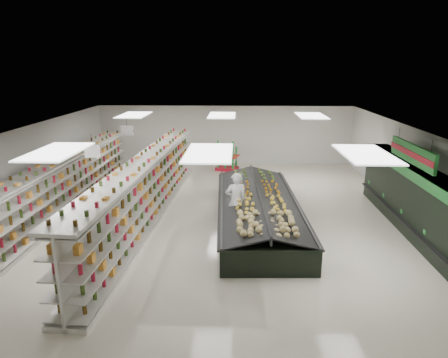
{
  "coord_description": "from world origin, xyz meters",
  "views": [
    {
      "loc": [
        0.76,
        -14.05,
        5.33
      ],
      "look_at": [
        0.23,
        0.15,
        1.28
      ],
      "focal_mm": 32.0,
      "sensor_mm": 36.0,
      "label": 1
    }
  ],
  "objects_px": {
    "gondola_left": "(69,184)",
    "soda_endcap": "(227,157)",
    "shopper_main": "(236,201)",
    "gondola_center": "(147,192)",
    "produce_island": "(258,208)",
    "shopper_background": "(160,163)"
  },
  "relations": [
    {
      "from": "gondola_left",
      "to": "soda_endcap",
      "type": "height_order",
      "value": "gondola_left"
    },
    {
      "from": "gondola_center",
      "to": "shopper_background",
      "type": "distance_m",
      "value": 5.58
    },
    {
      "from": "shopper_main",
      "to": "produce_island",
      "type": "bearing_deg",
      "value": -151.88
    },
    {
      "from": "gondola_left",
      "to": "shopper_main",
      "type": "distance_m",
      "value": 6.75
    },
    {
      "from": "produce_island",
      "to": "soda_endcap",
      "type": "distance_m",
      "value": 7.35
    },
    {
      "from": "produce_island",
      "to": "shopper_background",
      "type": "relative_size",
      "value": 5.22
    },
    {
      "from": "gondola_left",
      "to": "produce_island",
      "type": "xyz_separation_m",
      "value": [
        7.22,
        -1.35,
        -0.41
      ]
    },
    {
      "from": "soda_endcap",
      "to": "shopper_main",
      "type": "xyz_separation_m",
      "value": [
        0.53,
        -7.86,
        0.28
      ]
    },
    {
      "from": "soda_endcap",
      "to": "shopper_main",
      "type": "distance_m",
      "value": 7.88
    },
    {
      "from": "shopper_background",
      "to": "produce_island",
      "type": "bearing_deg",
      "value": -128.62
    },
    {
      "from": "produce_island",
      "to": "shopper_main",
      "type": "xyz_separation_m",
      "value": [
        -0.77,
        -0.63,
        0.47
      ]
    },
    {
      "from": "gondola_center",
      "to": "shopper_main",
      "type": "height_order",
      "value": "gondola_center"
    },
    {
      "from": "soda_endcap",
      "to": "shopper_background",
      "type": "height_order",
      "value": "shopper_background"
    },
    {
      "from": "gondola_left",
      "to": "gondola_center",
      "type": "bearing_deg",
      "value": -18.79
    },
    {
      "from": "gondola_center",
      "to": "shopper_background",
      "type": "bearing_deg",
      "value": 99.14
    },
    {
      "from": "gondola_center",
      "to": "shopper_main",
      "type": "xyz_separation_m",
      "value": [
        3.16,
        -0.8,
        -0.04
      ]
    },
    {
      "from": "gondola_left",
      "to": "soda_endcap",
      "type": "distance_m",
      "value": 8.35
    },
    {
      "from": "soda_endcap",
      "to": "shopper_main",
      "type": "height_order",
      "value": "shopper_main"
    },
    {
      "from": "gondola_left",
      "to": "shopper_background",
      "type": "relative_size",
      "value": 7.82
    },
    {
      "from": "gondola_left",
      "to": "soda_endcap",
      "type": "relative_size",
      "value": 8.01
    },
    {
      "from": "gondola_center",
      "to": "shopper_background",
      "type": "height_order",
      "value": "gondola_center"
    },
    {
      "from": "gondola_center",
      "to": "shopper_main",
      "type": "bearing_deg",
      "value": -11.26
    }
  ]
}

